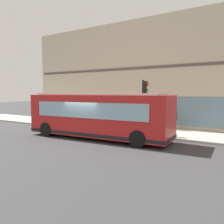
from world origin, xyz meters
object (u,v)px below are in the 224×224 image
(fire_hydrant, at_px, (165,125))
(pedestrian_by_light_pole, at_px, (175,118))
(city_bus_nearside, at_px, (98,116))
(traffic_light_near_corner, at_px, (144,96))
(pedestrian_near_building_entrance, at_px, (68,114))
(pedestrian_walking_along_curb, at_px, (160,121))

(fire_hydrant, relative_size, pedestrian_by_light_pole, 0.47)
(city_bus_nearside, height_order, fire_hydrant, city_bus_nearside)
(traffic_light_near_corner, bearing_deg, pedestrian_by_light_pole, -26.87)
(city_bus_nearside, relative_size, pedestrian_near_building_entrance, 6.51)
(city_bus_nearside, relative_size, traffic_light_near_corner, 2.63)
(pedestrian_walking_along_curb, bearing_deg, traffic_light_near_corner, 125.93)
(fire_hydrant, relative_size, pedestrian_near_building_entrance, 0.47)
(traffic_light_near_corner, relative_size, pedestrian_walking_along_curb, 2.38)
(pedestrian_near_building_entrance, height_order, pedestrian_walking_along_curb, pedestrian_walking_along_curb)
(city_bus_nearside, relative_size, fire_hydrant, 13.74)
(pedestrian_by_light_pole, bearing_deg, pedestrian_walking_along_curb, 167.56)
(pedestrian_near_building_entrance, distance_m, pedestrian_by_light_pole, 10.44)
(city_bus_nearside, distance_m, traffic_light_near_corner, 3.69)
(traffic_light_near_corner, relative_size, fire_hydrant, 5.23)
(pedestrian_walking_along_curb, bearing_deg, city_bus_nearside, 135.41)
(city_bus_nearside, height_order, pedestrian_near_building_entrance, city_bus_nearside)
(traffic_light_near_corner, distance_m, pedestrian_near_building_entrance, 9.28)
(fire_hydrant, height_order, pedestrian_walking_along_curb, pedestrian_walking_along_curb)
(pedestrian_near_building_entrance, bearing_deg, pedestrian_walking_along_curb, -95.58)
(fire_hydrant, bearing_deg, pedestrian_near_building_entrance, 94.49)
(traffic_light_near_corner, bearing_deg, fire_hydrant, -16.50)
(city_bus_nearside, bearing_deg, fire_hydrant, -30.91)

